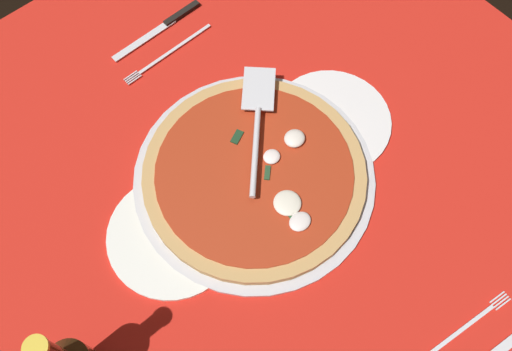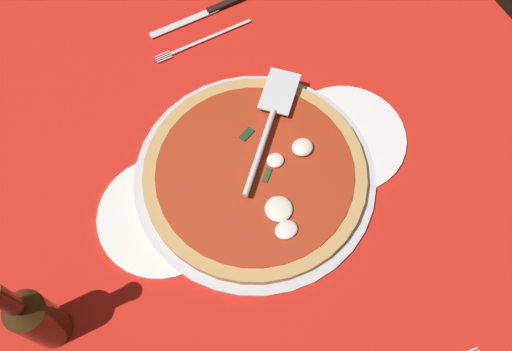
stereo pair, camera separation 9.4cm
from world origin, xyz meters
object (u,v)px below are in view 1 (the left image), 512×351
(pizza, at_px, (257,176))
(place_setting_far, at_px, (166,40))
(dinner_plate_left, at_px, (173,235))
(dinner_plate_right, at_px, (331,121))
(pizza_server, at_px, (256,121))

(pizza, distance_m, place_setting_far, 0.34)
(dinner_plate_left, xyz_separation_m, pizza, (0.17, -0.01, 0.01))
(dinner_plate_left, relative_size, dinner_plate_right, 1.01)
(pizza, relative_size, pizza_server, 1.83)
(pizza_server, distance_m, place_setting_far, 0.27)
(dinner_plate_left, height_order, dinner_plate_right, same)
(dinner_plate_left, distance_m, place_setting_far, 0.39)
(dinner_plate_right, relative_size, pizza, 0.57)
(pizza_server, bearing_deg, dinner_plate_right, -76.16)
(dinner_plate_right, bearing_deg, dinner_plate_left, 177.88)
(place_setting_far, bearing_deg, pizza_server, 88.23)
(dinner_plate_right, xyz_separation_m, pizza, (-0.17, -0.00, 0.01))
(dinner_plate_left, height_order, pizza_server, pizza_server)
(pizza_server, xyz_separation_m, place_setting_far, (0.00, 0.27, -0.04))
(dinner_plate_right, xyz_separation_m, pizza_server, (-0.12, 0.07, 0.04))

